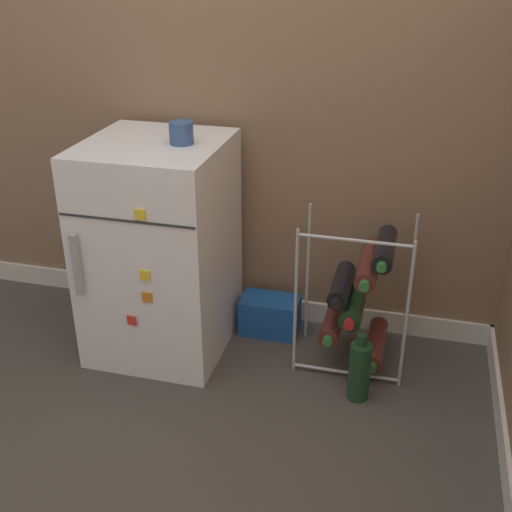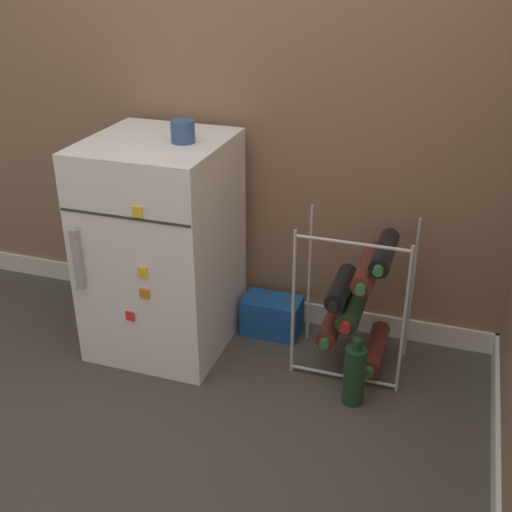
{
  "view_description": "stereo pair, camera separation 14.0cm",
  "coord_description": "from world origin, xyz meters",
  "px_view_note": "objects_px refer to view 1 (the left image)",
  "views": [
    {
      "loc": [
        0.47,
        -1.62,
        1.45
      ],
      "look_at": [
        -0.06,
        0.42,
        0.41
      ],
      "focal_mm": 45.0,
      "sensor_mm": 36.0,
      "label": 1
    },
    {
      "loc": [
        0.61,
        -1.58,
        1.45
      ],
      "look_at": [
        -0.06,
        0.42,
        0.41
      ],
      "focal_mm": 45.0,
      "sensor_mm": 36.0,
      "label": 2
    }
  ],
  "objects_px": {
    "mini_fridge": "(160,248)",
    "wine_rack": "(359,296)",
    "fridge_top_cup": "(181,133)",
    "loose_bottle_floor": "(359,371)",
    "soda_box": "(270,315)"
  },
  "relations": [
    {
      "from": "soda_box",
      "to": "loose_bottle_floor",
      "type": "height_order",
      "value": "loose_bottle_floor"
    },
    {
      "from": "loose_bottle_floor",
      "to": "soda_box",
      "type": "bearing_deg",
      "value": 139.93
    },
    {
      "from": "mini_fridge",
      "to": "loose_bottle_floor",
      "type": "bearing_deg",
      "value": -11.97
    },
    {
      "from": "mini_fridge",
      "to": "soda_box",
      "type": "distance_m",
      "value": 0.54
    },
    {
      "from": "soda_box",
      "to": "fridge_top_cup",
      "type": "distance_m",
      "value": 0.85
    },
    {
      "from": "mini_fridge",
      "to": "wine_rack",
      "type": "distance_m",
      "value": 0.76
    },
    {
      "from": "soda_box",
      "to": "mini_fridge",
      "type": "bearing_deg",
      "value": -156.37
    },
    {
      "from": "wine_rack",
      "to": "loose_bottle_floor",
      "type": "height_order",
      "value": "wine_rack"
    },
    {
      "from": "fridge_top_cup",
      "to": "loose_bottle_floor",
      "type": "height_order",
      "value": "fridge_top_cup"
    },
    {
      "from": "wine_rack",
      "to": "fridge_top_cup",
      "type": "xyz_separation_m",
      "value": [
        -0.64,
        -0.05,
        0.58
      ]
    },
    {
      "from": "wine_rack",
      "to": "loose_bottle_floor",
      "type": "distance_m",
      "value": 0.28
    },
    {
      "from": "soda_box",
      "to": "loose_bottle_floor",
      "type": "xyz_separation_m",
      "value": [
        0.4,
        -0.34,
        0.04
      ]
    },
    {
      "from": "fridge_top_cup",
      "to": "loose_bottle_floor",
      "type": "xyz_separation_m",
      "value": [
        0.68,
        -0.17,
        -0.75
      ]
    },
    {
      "from": "wine_rack",
      "to": "fridge_top_cup",
      "type": "relative_size",
      "value": 6.93
    },
    {
      "from": "soda_box",
      "to": "fridge_top_cup",
      "type": "height_order",
      "value": "fridge_top_cup"
    }
  ]
}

